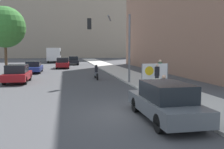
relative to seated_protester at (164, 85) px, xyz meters
The scene contains 16 objects.
ground_plane 3.62m from the seated_protester, 127.06° to the right, with size 160.00×160.00×0.00m, color #444447.
sidewalk_curb 12.26m from the seated_protester, 84.15° to the left, with size 3.36×90.00×0.12m, color beige.
building_backdrop_far 74.98m from the seated_protester, 93.25° to the left, with size 52.00×12.00×36.81m.
seated_protester is the anchor object (origin of this frame).
jogger_on_sidewalk 3.75m from the seated_protester, 74.86° to the left, with size 0.34×0.34×1.61m.
pedestrian_behind 5.77m from the seated_protester, 70.62° to the left, with size 0.34×0.34×1.83m.
protest_banner 4.57m from the seated_protester, 75.91° to the left, with size 2.01×0.06×1.58m.
traffic_light_pole 7.45m from the seated_protester, 102.43° to the left, with size 3.31×3.08×5.30m.
parked_car_curbside 4.07m from the seated_protester, 111.80° to the right, with size 1.71×4.49×1.47m.
car_on_road_nearest 12.60m from the seated_protester, 136.14° to the left, with size 1.77×4.15×1.48m.
car_on_road_midblock 19.67m from the seated_protester, 116.66° to the left, with size 1.74×4.69×1.36m.
car_on_road_distant 24.62m from the seated_protester, 103.11° to the left, with size 1.84×4.33×1.53m.
car_on_road_far_lane 32.17m from the seated_protester, 96.75° to the left, with size 1.78×4.19×1.50m.
city_bus_on_road 43.90m from the seated_protester, 99.76° to the left, with size 2.59×12.42×3.03m.
motorcycle_on_road 10.25m from the seated_protester, 103.86° to the left, with size 0.28×2.16×1.32m.
street_tree_midblock 19.09m from the seated_protester, 127.18° to the left, with size 4.22×4.22×7.10m.
Camera 1 is at (-3.13, -9.79, 2.72)m, focal length 40.00 mm.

